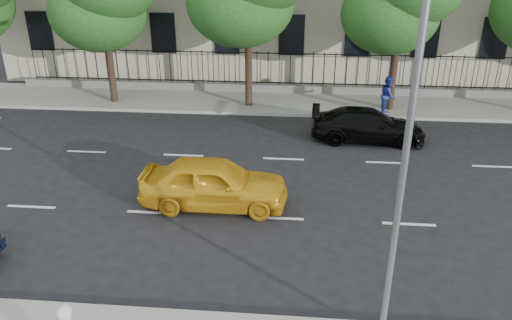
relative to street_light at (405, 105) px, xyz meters
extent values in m
plane|color=black|center=(-2.50, 1.77, -5.15)|extent=(120.00, 120.00, 0.00)
cube|color=gray|center=(-2.50, 15.77, -5.07)|extent=(60.00, 4.00, 0.15)
cube|color=slate|center=(-2.50, 17.47, -4.80)|extent=(30.00, 0.50, 0.40)
cube|color=black|center=(-2.50, 17.47, -4.50)|extent=(28.80, 0.05, 0.05)
cube|color=black|center=(-2.50, 17.47, -2.90)|extent=(28.80, 0.05, 0.05)
cylinder|color=slate|center=(0.00, -0.53, -1.00)|extent=(0.14, 0.14, 8.00)
cylinder|color=#382619|center=(-11.50, 14.97, -3.51)|extent=(0.36, 0.36, 2.97)
ellipsoid|color=#274818|center=(-11.90, 15.27, -0.52)|extent=(4.75, 4.75, 3.90)
cylinder|color=#382619|center=(-4.50, 14.97, -3.34)|extent=(0.36, 0.36, 3.32)
ellipsoid|color=#274818|center=(-4.90, 15.27, -0.05)|extent=(5.13, 5.13, 4.21)
cylinder|color=#382619|center=(2.50, 14.97, -3.46)|extent=(0.36, 0.36, 3.08)
ellipsoid|color=#274818|center=(2.10, 15.27, -0.48)|extent=(4.56, 4.56, 3.74)
imported|color=gold|center=(-4.59, 4.94, -4.34)|extent=(4.72, 1.91, 1.61)
imported|color=black|center=(0.97, 11.02, -4.46)|extent=(4.82, 2.12, 1.38)
imported|color=navy|center=(2.24, 14.17, -4.07)|extent=(0.81, 0.98, 1.85)
camera|label=1|loc=(-2.00, -9.11, 2.92)|focal=35.00mm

